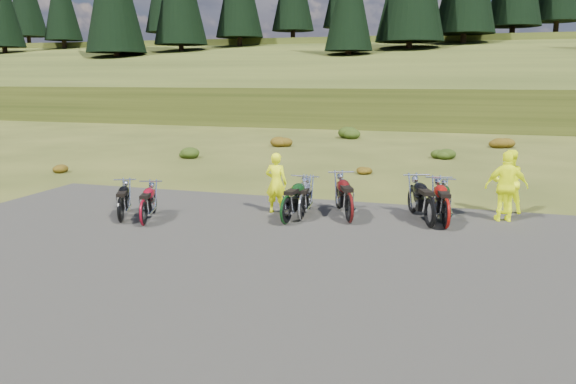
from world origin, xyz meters
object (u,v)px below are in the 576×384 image
(motorcycle_3, at_px, (301,221))
(person_middle, at_px, (276,184))
(motorcycle_7, at_px, (444,224))
(motorcycle_0, at_px, (121,224))

(motorcycle_3, relative_size, person_middle, 1.16)
(motorcycle_3, relative_size, motorcycle_7, 1.02)
(person_middle, bearing_deg, motorcycle_7, -175.31)
(motorcycle_7, xyz_separation_m, person_middle, (-4.57, -0.23, 0.85))
(motorcycle_3, distance_m, person_middle, 1.40)
(motorcycle_0, xyz_separation_m, motorcycle_3, (4.47, 1.60, 0.00))
(motorcycle_0, relative_size, person_middle, 1.11)
(motorcycle_0, xyz_separation_m, person_middle, (3.56, 2.24, 0.85))
(motorcycle_0, bearing_deg, person_middle, -82.85)
(motorcycle_0, distance_m, motorcycle_3, 4.75)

